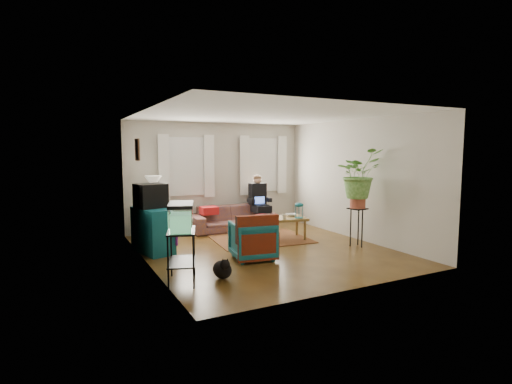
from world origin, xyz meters
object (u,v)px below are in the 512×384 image
dresser (153,230)px  coffee_table (279,228)px  side_table (154,221)px  aquarium_stand (182,256)px  plant_stand (357,227)px  sofa (232,214)px  armchair (252,238)px

dresser → coffee_table: 2.70m
side_table → aquarium_stand: aquarium_stand is taller
dresser → plant_stand: bearing=-33.4°
sofa → coffee_table: size_ratio=1.74×
sofa → coffee_table: (0.51, -1.38, -0.15)m
dresser → plant_stand: dresser is taller
side_table → plant_stand: 4.41m
dresser → coffee_table: bearing=-16.0°
side_table → armchair: (1.14, -2.63, 0.01)m
dresser → coffee_table: size_ratio=0.82×
sofa → side_table: bearing=178.1°
plant_stand → sofa: bearing=121.2°
sofa → plant_stand: (1.59, -2.64, -0.00)m
dresser → aquarium_stand: (-0.01, -1.92, -0.04)m
sofa → dresser: (-2.18, -1.24, 0.03)m
plant_stand → side_table: bearing=141.2°
dresser → aquarium_stand: size_ratio=1.21×
armchair → dresser: bearing=-31.7°
sofa → armchair: size_ratio=2.71×
sofa → aquarium_stand: 3.85m
sofa → armchair: (-0.70, -2.50, -0.02)m
sofa → aquarium_stand: bearing=-122.7°
sofa → plant_stand: size_ratio=2.58×
sofa → side_table: (-1.84, 0.12, -0.03)m
side_table → armchair: bearing=-66.5°
armchair → plant_stand: plant_stand is taller
dresser → plant_stand: (3.78, -1.40, -0.03)m
dresser → armchair: dresser is taller
sofa → side_table: size_ratio=2.79×
aquarium_stand → armchair: size_ratio=1.05×
coffee_table → aquarium_stand: bearing=-134.6°
side_table → plant_stand: (3.44, -2.76, 0.03)m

